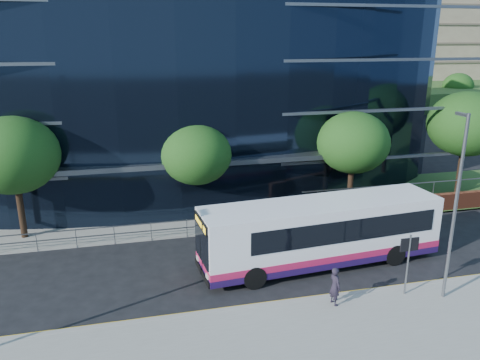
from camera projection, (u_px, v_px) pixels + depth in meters
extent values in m
plane|color=black|center=(295.00, 291.00, 21.11)|extent=(200.00, 200.00, 0.00)
cube|color=gray|center=(344.00, 360.00, 16.43)|extent=(80.00, 8.00, 0.15)
cube|color=gray|center=(303.00, 301.00, 20.15)|extent=(80.00, 0.25, 0.16)
cube|color=gold|center=(301.00, 300.00, 20.36)|extent=(80.00, 0.08, 0.01)
cube|color=gold|center=(300.00, 298.00, 20.50)|extent=(80.00, 0.08, 0.01)
cube|color=gray|center=(148.00, 215.00, 29.99)|extent=(50.00, 8.00, 0.10)
cube|color=black|center=(159.00, 73.00, 40.21)|extent=(38.00, 16.00, 16.00)
cube|color=#595E66|center=(180.00, 164.00, 27.98)|extent=(22.00, 1.20, 0.30)
cube|color=slate|center=(114.00, 227.00, 25.54)|extent=(24.00, 0.05, 0.05)
cube|color=slate|center=(114.00, 234.00, 25.67)|extent=(24.00, 0.05, 0.05)
cylinder|color=slate|center=(114.00, 235.00, 25.68)|extent=(0.04, 0.04, 1.10)
cube|color=#2D511E|center=(361.00, 92.00, 79.71)|extent=(60.00, 42.00, 4.00)
cylinder|color=slate|center=(408.00, 265.00, 20.16)|extent=(0.08, 0.08, 2.80)
cube|color=black|center=(410.00, 245.00, 19.90)|extent=(0.85, 0.06, 0.60)
cylinder|color=black|center=(21.00, 211.00, 26.11)|extent=(0.36, 0.36, 3.30)
ellipsoid|color=#174213|center=(13.00, 155.00, 25.17)|extent=(4.95, 4.95, 4.21)
cylinder|color=black|center=(197.00, 198.00, 28.86)|extent=(0.36, 0.36, 2.86)
ellipsoid|color=#174213|center=(196.00, 154.00, 28.04)|extent=(4.29, 4.29, 3.65)
cylinder|color=black|center=(350.00, 188.00, 30.58)|extent=(0.36, 0.36, 3.08)
ellipsoid|color=#174213|center=(353.00, 142.00, 29.70)|extent=(4.62, 4.62, 3.93)
cylinder|color=black|center=(460.00, 171.00, 33.44)|extent=(0.36, 0.36, 3.52)
ellipsoid|color=#174213|center=(466.00, 124.00, 32.44)|extent=(5.28, 5.28, 4.49)
cylinder|color=black|center=(362.00, 110.00, 63.19)|extent=(0.36, 0.36, 3.08)
ellipsoid|color=#174213|center=(364.00, 87.00, 62.31)|extent=(4.62, 4.62, 3.93)
cylinder|color=black|center=(455.00, 105.00, 68.63)|extent=(0.36, 0.36, 2.86)
ellipsoid|color=#174213|center=(458.00, 86.00, 67.81)|extent=(4.29, 4.29, 3.65)
cylinder|color=slate|center=(455.00, 210.00, 19.18)|extent=(0.14, 0.14, 8.00)
cube|color=slate|center=(462.00, 114.00, 18.36)|extent=(0.15, 0.70, 0.12)
cube|color=white|center=(321.00, 230.00, 23.08)|extent=(12.22, 3.70, 2.90)
cube|color=#241148|center=(320.00, 254.00, 23.45)|extent=(12.25, 3.76, 0.33)
cube|color=#BF1C4C|center=(320.00, 248.00, 23.36)|extent=(12.25, 3.76, 0.33)
cube|color=black|center=(333.00, 221.00, 23.15)|extent=(9.83, 3.56, 1.09)
cube|color=black|center=(202.00, 244.00, 21.24)|extent=(0.27, 2.35, 1.70)
cube|color=black|center=(201.00, 223.00, 20.95)|extent=(0.28, 2.24, 0.44)
cube|color=yellow|center=(199.00, 221.00, 21.18)|extent=(0.14, 1.20, 0.24)
cube|color=black|center=(202.00, 273.00, 21.68)|extent=(0.31, 2.63, 0.26)
cylinder|color=black|center=(254.00, 277.00, 21.15)|extent=(1.12, 0.42, 1.09)
cylinder|color=black|center=(394.00, 255.00, 23.36)|extent=(1.12, 0.42, 1.09)
imported|color=black|center=(335.00, 286.00, 19.54)|extent=(0.51, 0.68, 1.69)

